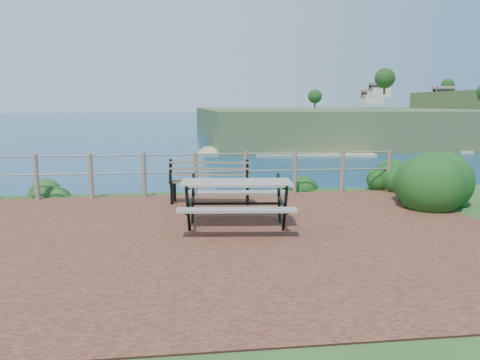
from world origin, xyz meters
name	(u,v)px	position (x,y,z in m)	size (l,w,h in m)	color
ground	(203,238)	(0.00, 0.00, 0.00)	(10.00, 7.00, 0.12)	brown
ocean	(181,109)	(0.00, 200.00, 0.00)	(1200.00, 1200.00, 0.00)	#145479
safety_railing	(195,172)	(0.00, 3.35, 0.57)	(9.40, 0.10, 1.00)	#6B5B4C
picnic_table	(236,199)	(0.60, 0.53, 0.50)	(1.93, 1.61, 0.78)	gray
park_bench	(210,174)	(0.28, 2.51, 0.63)	(1.75, 0.72, 0.96)	brown
shrub_right_front	(431,205)	(4.86, 1.84, 0.00)	(1.46, 1.46, 2.08)	#154616
shrub_right_edge	(383,190)	(4.60, 3.60, 0.00)	(0.94, 0.94, 1.35)	#154616
shrub_lip_west	(51,195)	(-3.34, 3.97, 0.00)	(0.78, 0.78, 0.52)	#20481B
shrub_lip_east	(301,189)	(2.63, 4.03, 0.00)	(0.72, 0.72, 0.44)	#154616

